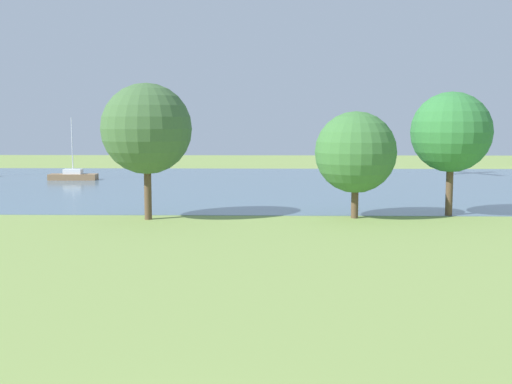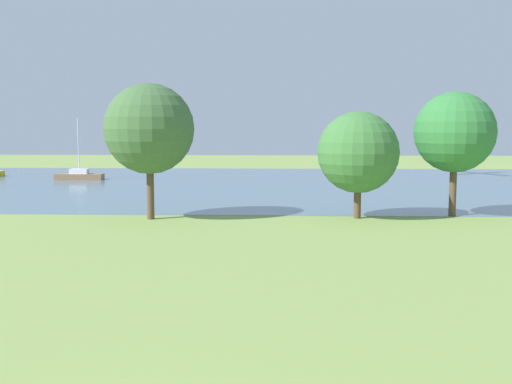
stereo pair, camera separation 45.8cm
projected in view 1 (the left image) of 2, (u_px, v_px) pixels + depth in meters
The scene contains 6 objects.
ground_plane at pixel (226, 239), 32.02m from camera, with size 160.00×160.00×0.00m, color #7F994C.
water_surface at pixel (247, 184), 59.84m from camera, with size 140.00×40.00×0.02m, color slate.
sailboat_brown at pixel (73, 176), 64.22m from camera, with size 4.84×1.62×6.29m.
tree_mid_shore at pixel (147, 129), 37.85m from camera, with size 5.44×5.44×8.21m.
tree_east_far at pixel (356, 152), 38.53m from camera, with size 4.97×4.97×6.54m.
tree_west_far at pixel (451, 132), 39.36m from camera, with size 5.01×5.01×7.76m.
Camera 1 is at (2.24, -9.52, 5.91)m, focal length 44.45 mm.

